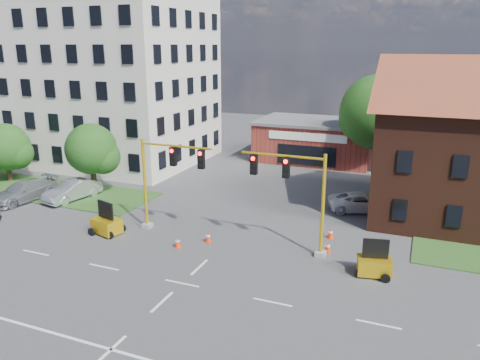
% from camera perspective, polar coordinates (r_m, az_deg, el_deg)
% --- Properties ---
extents(ground, '(120.00, 120.00, 0.00)m').
position_cam_1_polar(ground, '(25.32, -7.08, -12.39)').
color(ground, '#47474A').
rests_on(ground, ground).
extents(grass_verge_nw, '(22.00, 6.00, 0.08)m').
position_cam_1_polar(grass_verge_nw, '(44.40, -23.67, -0.95)').
color(grass_verge_nw, '#2C4E1D').
rests_on(grass_verge_nw, ground).
extents(lane_markings, '(60.00, 36.00, 0.01)m').
position_cam_1_polar(lane_markings, '(23.11, -10.82, -15.56)').
color(lane_markings, white).
rests_on(lane_markings, ground).
extents(office_block, '(18.40, 15.40, 20.60)m').
position_cam_1_polar(office_block, '(51.67, -15.42, 13.64)').
color(office_block, beige).
rests_on(office_block, ground).
extents(brick_shop, '(12.40, 8.40, 4.30)m').
position_cam_1_polar(brick_shop, '(51.48, 9.22, 4.85)').
color(brick_shop, maroon).
rests_on(brick_shop, ground).
extents(tree_large, '(7.54, 7.18, 9.47)m').
position_cam_1_polar(tree_large, '(47.02, 16.83, 7.60)').
color(tree_large, '#3B2315').
rests_on(tree_large, ground).
extents(tree_nw_front, '(4.33, 4.12, 6.01)m').
position_cam_1_polar(tree_nw_front, '(39.77, -17.37, 3.38)').
color(tree_nw_front, '#3B2315').
rests_on(tree_nw_front, ground).
extents(tree_nw_rear, '(4.51, 4.29, 5.33)m').
position_cam_1_polar(tree_nw_rear, '(47.14, -26.40, 3.43)').
color(tree_nw_rear, '#3B2315').
rests_on(tree_nw_rear, ground).
extents(signal_mast_west, '(5.30, 0.60, 6.20)m').
position_cam_1_polar(signal_mast_west, '(30.75, -9.04, 0.61)').
color(signal_mast_west, gray).
rests_on(signal_mast_west, ground).
extents(signal_mast_east, '(5.30, 0.60, 6.20)m').
position_cam_1_polar(signal_mast_east, '(27.42, 6.79, -1.21)').
color(signal_mast_east, gray).
rests_on(signal_mast_east, ground).
extents(trailer_west, '(2.15, 1.73, 2.13)m').
position_cam_1_polar(trailer_west, '(32.20, -15.94, -5.20)').
color(trailer_west, yellow).
rests_on(trailer_west, ground).
extents(trailer_east, '(1.97, 1.52, 2.02)m').
position_cam_1_polar(trailer_east, '(26.67, 16.05, -9.87)').
color(trailer_east, yellow).
rests_on(trailer_east, ground).
extents(cone_a, '(0.40, 0.40, 0.70)m').
position_cam_1_polar(cone_a, '(29.32, -7.60, -7.54)').
color(cone_a, '#F4320C').
rests_on(cone_a, ground).
extents(cone_b, '(0.40, 0.40, 0.70)m').
position_cam_1_polar(cone_b, '(29.89, -3.91, -6.95)').
color(cone_b, '#F4320C').
rests_on(cone_b, ground).
extents(cone_c, '(0.40, 0.40, 0.70)m').
position_cam_1_polar(cone_c, '(28.90, 10.65, -8.05)').
color(cone_c, '#F4320C').
rests_on(cone_c, ground).
extents(cone_d, '(0.40, 0.40, 0.70)m').
position_cam_1_polar(cone_d, '(30.95, 10.98, -6.40)').
color(cone_d, '#F4320C').
rests_on(cone_d, ground).
extents(pickup_white, '(5.48, 3.86, 1.39)m').
position_cam_1_polar(pickup_white, '(36.33, 14.64, -2.62)').
color(pickup_white, white).
rests_on(pickup_white, ground).
extents(sedan_silver_front, '(2.55, 5.06, 1.59)m').
position_cam_1_polar(sedan_silver_front, '(40.01, -19.75, -1.17)').
color(sedan_silver_front, '#A4A6AB').
rests_on(sedan_silver_front, ground).
extents(sedan_silver_rear, '(3.07, 5.83, 1.61)m').
position_cam_1_polar(sedan_silver_rear, '(41.17, -24.85, -1.25)').
color(sedan_silver_rear, '#A4A6AB').
rests_on(sedan_silver_rear, ground).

